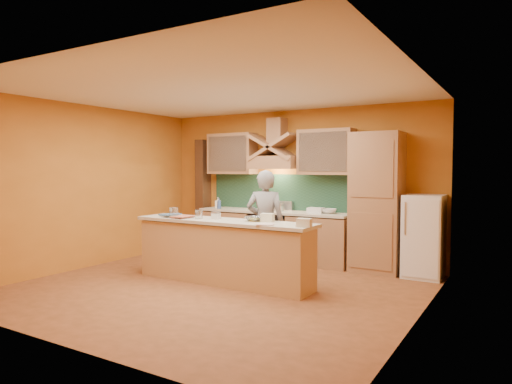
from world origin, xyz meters
The scene contains 36 objects.
floor centered at (0.00, 0.00, 0.00)m, with size 5.50×5.00×0.01m, color brown.
ceiling centered at (0.00, 0.00, 2.80)m, with size 5.50×5.00×0.01m, color white.
wall_back centered at (0.00, 2.50, 1.40)m, with size 5.50×0.02×2.80m, color #BD7125.
wall_front centered at (0.00, -2.50, 1.40)m, with size 5.50×0.02×2.80m, color #BD7125.
wall_left centered at (-2.75, 0.00, 1.40)m, with size 0.02×5.00×2.80m, color #BD7125.
wall_right centered at (2.75, 0.00, 1.40)m, with size 0.02×5.00×2.80m, color #BD7125.
base_cabinet_left centered at (-1.25, 2.20, 0.43)m, with size 1.10×0.60×0.86m, color #A3714A.
base_cabinet_right centered at (0.65, 2.20, 0.43)m, with size 1.10×0.60×0.86m, color #A3714A.
counter_top centered at (-0.30, 2.20, 0.90)m, with size 3.00×0.62×0.04m, color beige.
stove centered at (-0.30, 2.20, 0.45)m, with size 0.60×0.58×0.90m, color black.
backsplash centered at (-0.30, 2.48, 1.25)m, with size 3.00×0.03×0.70m, color #1A3B2B.
range_hood centered at (-0.30, 2.25, 1.82)m, with size 0.92×0.50×0.24m, color #A3714A.
hood_chimney centered at (-0.30, 2.35, 2.40)m, with size 0.30×0.30×0.50m, color #A3714A.
upper_cabinet_left centered at (-1.30, 2.33, 2.00)m, with size 1.00×0.35×0.80m, color #A3714A.
upper_cabinet_right centered at (0.70, 2.33, 2.00)m, with size 1.00×0.35×0.80m, color #A3714A.
pantry_column centered at (1.65, 2.20, 1.15)m, with size 0.80×0.60×2.30m, color #A3714A.
fridge centered at (2.40, 2.20, 0.65)m, with size 0.58×0.60×1.30m, color white.
trim_column_left centered at (-2.05, 2.35, 1.15)m, with size 0.20×0.30×2.30m, color #472816.
island_body centered at (-0.10, 0.30, 0.44)m, with size 2.80×0.55×0.88m, color tan.
island_top centered at (-0.10, 0.30, 0.92)m, with size 2.90×0.62×0.05m, color beige.
person centered at (0.25, 0.96, 0.84)m, with size 0.62×0.40×1.69m, color gray.
pot_large centered at (-0.37, 2.19, 0.98)m, with size 0.22×0.22×0.16m, color silver.
pot_small centered at (-0.18, 2.20, 0.97)m, with size 0.19×0.19×0.13m, color silver.
soap_bottle_a centered at (-1.56, 2.19, 1.03)m, with size 0.10×0.10×0.21m, color white.
soap_bottle_b centered at (-1.40, 2.00, 1.03)m, with size 0.08×0.08×0.21m, color #355093.
bowl_back centered at (0.79, 2.25, 0.96)m, with size 0.26×0.26×0.08m, color silver.
dish_rack centered at (0.57, 2.19, 0.97)m, with size 0.27×0.21×0.10m, color white.
book_lower centered at (-0.91, 0.19, 0.96)m, with size 0.25×0.33×0.03m, color #A8543C.
book_upper centered at (-1.19, 0.25, 0.98)m, with size 0.23×0.31×0.02m, color #3B5D83.
jar_large centered at (-0.95, 0.17, 1.02)m, with size 0.14×0.14×0.16m, color white.
jar_small centered at (-0.51, 0.24, 1.01)m, with size 0.11×0.11×0.13m, color white.
kitchen_scale centered at (-0.26, 0.34, 0.99)m, with size 0.11×0.11×0.09m, color silver.
mixing_bowl centered at (0.37, 0.42, 0.98)m, with size 0.28×0.28×0.07m, color silver.
cloth centered at (0.74, 0.09, 0.95)m, with size 0.23×0.17×0.02m, color beige.
grocery_bag_a centered at (0.57, 0.45, 1.00)m, with size 0.18×0.14×0.12m, color beige.
grocery_bag_b centered at (1.28, 0.18, 1.00)m, with size 0.18×0.14×0.11m, color beige.
Camera 1 is at (3.79, -5.24, 1.72)m, focal length 32.00 mm.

